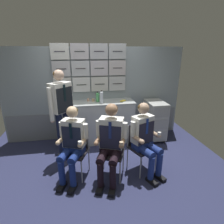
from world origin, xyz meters
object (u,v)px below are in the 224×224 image
at_px(snack_banana, 123,101).
at_px(coffee_cup_white, 93,100).
at_px(crew_member_right, 145,136).
at_px(water_bottle_clear, 102,97).
at_px(service_trolley, 155,119).
at_px(crew_member_standing, 62,107).
at_px(folding_chair_center, 112,146).
at_px(folding_chair_right, 139,142).
at_px(crew_member_left, 72,141).
at_px(folding_chair_left, 77,146).
at_px(crew_member_center, 111,140).

bearing_deg(snack_banana, coffee_cup_white, 168.08).
relative_size(crew_member_right, water_bottle_clear, 4.41).
relative_size(service_trolley, crew_member_standing, 0.54).
bearing_deg(water_bottle_clear, coffee_cup_white, 131.78).
bearing_deg(snack_banana, crew_member_right, -85.30).
height_order(folding_chair_center, folding_chair_right, same).
xyz_separation_m(crew_member_left, crew_member_right, (1.22, -0.05, 0.01)).
height_order(crew_member_standing, coffee_cup_white, crew_member_standing).
height_order(crew_member_left, folding_chair_right, crew_member_left).
bearing_deg(service_trolley, crew_member_right, -119.56).
relative_size(service_trolley, folding_chair_right, 1.11).
relative_size(folding_chair_center, crew_member_standing, 0.48).
xyz_separation_m(folding_chair_left, crew_member_left, (-0.06, -0.15, 0.17)).
bearing_deg(coffee_cup_white, service_trolley, -7.61).
relative_size(folding_chair_right, crew_member_right, 0.67).
distance_m(service_trolley, crew_member_center, 1.82).
xyz_separation_m(crew_member_left, snack_banana, (1.11, 1.20, 0.30)).
bearing_deg(folding_chair_right, snack_banana, 92.06).
bearing_deg(coffee_cup_white, folding_chair_left, -108.35).
bearing_deg(folding_chair_center, crew_member_left, -178.16).
xyz_separation_m(folding_chair_left, crew_member_standing, (-0.25, 0.58, 0.54)).
relative_size(folding_chair_left, crew_member_right, 0.67).
distance_m(service_trolley, crew_member_right, 1.39).
bearing_deg(service_trolley, folding_chair_center, -137.65).
height_order(crew_member_left, coffee_cup_white, crew_member_left).
relative_size(crew_member_center, crew_member_standing, 0.74).
height_order(crew_member_center, folding_chair_right, crew_member_center).
distance_m(folding_chair_center, snack_banana, 1.34).
bearing_deg(crew_member_right, folding_chair_right, 113.10).
bearing_deg(crew_member_standing, snack_banana, 19.47).
height_order(folding_chair_left, folding_chair_center, same).
bearing_deg(crew_member_center, coffee_cup_white, 95.97).
bearing_deg(crew_member_center, folding_chair_right, 22.11).
xyz_separation_m(coffee_cup_white, snack_banana, (0.66, -0.14, -0.01)).
relative_size(folding_chair_left, water_bottle_clear, 2.95).
xyz_separation_m(folding_chair_center, snack_banana, (0.45, 1.17, 0.47)).
bearing_deg(snack_banana, crew_member_center, -111.06).
xyz_separation_m(folding_chair_left, crew_member_center, (0.55, -0.28, 0.20)).
height_order(crew_member_left, crew_member_right, crew_member_right).
distance_m(water_bottle_clear, snack_banana, 0.51).
bearing_deg(folding_chair_right, service_trolley, 54.72).
xyz_separation_m(crew_member_left, folding_chair_right, (1.15, 0.10, -0.17)).
bearing_deg(crew_member_left, folding_chair_center, 1.84).
height_order(folding_chair_center, snack_banana, snack_banana).
xyz_separation_m(service_trolley, water_bottle_clear, (-1.27, 0.00, 0.60)).
bearing_deg(crew_member_standing, folding_chair_left, -66.58).
height_order(service_trolley, folding_chair_center, service_trolley).
distance_m(crew_member_center, folding_chair_right, 0.62).
height_order(crew_member_center, crew_member_right, crew_member_center).
relative_size(crew_member_left, water_bottle_clear, 4.36).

